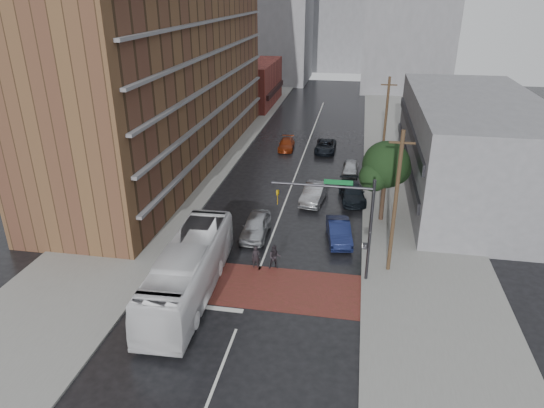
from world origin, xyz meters
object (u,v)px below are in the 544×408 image
Objects in this scene: car_travel_a at (256,226)px; suv_travel at (325,146)px; pedestrian_a at (256,257)px; transit_bus at (189,270)px; car_travel_c at (286,144)px; car_parked_near at (339,232)px; car_parked_far at (350,168)px; car_parked_mid at (352,192)px; car_travel_b at (314,193)px; pedestrian_b at (275,257)px.

car_travel_a is 22.86m from suv_travel.
transit_bus is at bearing -146.47° from pedestrian_a.
pedestrian_a is 27.49m from car_travel_c.
transit_bus is at bearing -144.43° from car_parked_near.
car_travel_c is 0.86× the size of suv_travel.
car_travel_a reaches higher than car_parked_far.
car_parked_far reaches higher than car_travel_c.
car_parked_near is (5.49, 4.98, -0.04)m from pedestrian_a.
transit_bus reaches higher than car_travel_c.
transit_bus is at bearing -128.86° from car_parked_mid.
pedestrian_a is at bearing 46.36° from transit_bus.
suv_travel is 7.84m from car_parked_far.
car_travel_b is 1.15× the size of car_travel_c.
suv_travel is at bearing 97.87° from car_travel_b.
car_travel_a is 0.95× the size of car_parked_mid.
pedestrian_b is 0.38× the size of car_parked_near.
transit_bus is 5.31m from pedestrian_a.
car_travel_c is at bearing 85.22° from transit_bus.
car_parked_near is (8.95, 8.90, -0.96)m from transit_bus.
car_parked_near is at bearing 35.39° from pedestrian_b.
pedestrian_b reaches higher than car_travel_a.
car_travel_a is 0.98× the size of suv_travel.
pedestrian_b reaches higher than car_travel_b.
pedestrian_b is 0.41× the size of car_travel_c.
car_travel_b reaches higher than car_travel_c.
transit_bus is 7.65× the size of pedestrian_a.
car_parked_near is at bearing 1.76° from car_travel_a.
car_parked_far is (7.91, -7.37, 0.06)m from car_travel_c.
car_parked_near is at bearing 27.25° from pedestrian_a.
transit_bus is 17.27m from car_travel_b.
car_parked_near is at bearing 42.68° from transit_bus.
car_travel_a is at bearing 71.79° from transit_bus.
car_parked_near reaches higher than car_travel_c.
car_parked_far is at bearing 62.87° from pedestrian_b.
car_travel_c is 0.92× the size of car_parked_near.
car_parked_far is (0.41, 15.06, -0.09)m from car_parked_near.
car_parked_far is at bearing 66.53° from transit_bus.
car_travel_a reaches higher than car_parked_mid.
car_travel_b is 1.06× the size of car_parked_near.
car_travel_b is 16.05m from car_travel_c.
car_travel_b is 0.97× the size of car_parked_mid.
car_parked_far is (3.17, -7.17, -0.01)m from suv_travel.
car_travel_a is 8.40m from car_travel_b.
pedestrian_a is 1.32m from pedestrian_b.
pedestrian_b is 5.13m from car_travel_a.
suv_travel is at bearing 69.33° from pedestrian_a.
transit_bus is 31.39m from car_travel_c.
car_parked_far is at bearing 76.36° from car_travel_b.
pedestrian_a is at bearing -124.64° from car_parked_mid.
car_travel_c is 0.84× the size of car_parked_mid.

